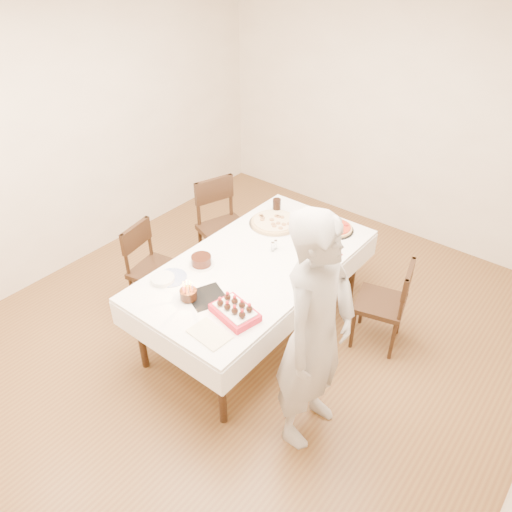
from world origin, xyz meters
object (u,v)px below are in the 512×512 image
Objects in this scene: chair_left_dessert at (157,271)px; layer_cake at (201,261)px; pizza_pepperoni at (335,228)px; taper_candle at (308,230)px; strawberry_box at (235,311)px; birthday_cake at (188,291)px; chair_left_savory at (226,230)px; chair_right_savory at (380,303)px; pizza_white at (275,222)px; cola_glass at (277,206)px; dining_table at (256,296)px; pasta_bowl at (323,253)px; person at (316,335)px.

chair_left_dessert is 4.19× the size of layer_cake.
pizza_pepperoni is 1.63× the size of layer_cake.
strawberry_box is (0.12, -1.11, -0.10)m from taper_candle.
chair_left_dessert is 6.43× the size of birthday_cake.
birthday_cake is at bearing -103.21° from taper_candle.
birthday_cake is (0.70, -1.20, 0.33)m from chair_left_savory.
chair_left_savory is at bearing 166.25° from chair_right_savory.
taper_candle is 1.33× the size of layer_cake.
taper_candle is at bearing -162.19° from chair_left_savory.
pizza_white is 0.90m from layer_cake.
pizza_white is (0.64, 0.93, 0.33)m from chair_left_dessert.
cola_glass is (-0.54, 0.27, -0.07)m from taper_candle.
dining_table is at bearing -169.34° from chair_left_dessert.
pizza_pepperoni is at bearing -144.64° from chair_left_dessert.
pizza_white is at bearing 163.33° from chair_right_savory.
layer_cake is (-0.72, -0.72, 0.00)m from pasta_bowl.
dining_table is 2.15× the size of chair_left_savory.
taper_candle is at bearing 159.12° from pasta_bowl.
chair_right_savory is at bearing 50.65° from birthday_cake.
pizza_white is (-1.16, 0.03, 0.35)m from chair_right_savory.
person is at bearing -11.07° from layer_cake.
chair_right_savory is 1.78× the size of pizza_white.
birthday_cake reaches higher than strawberry_box.
strawberry_box is (0.65, -1.38, -0.03)m from cola_glass.
birthday_cake reaches higher than pasta_bowl.
pizza_pepperoni is (1.05, 0.33, 0.27)m from chair_left_savory.
chair_left_savory is at bearing -150.25° from cola_glass.
cola_glass is (0.44, 0.25, 0.33)m from chair_left_savory.
birthday_cake reaches higher than chair_left_dessert.
chair_left_dessert is at bearing -133.58° from pizza_pepperoni.
chair_left_dessert is 4.18× the size of pasta_bowl.
dining_table is at bearing -110.39° from taper_candle.
strawberry_box reaches higher than pizza_white.
pizza_white is 1.69× the size of taper_candle.
chair_left_savory is 1.06m from taper_candle.
pasta_bowl is 0.83m from cola_glass.
pizza_pepperoni is at bearing 78.75° from taper_candle.
chair_left_savory reaches higher than strawberry_box.
pizza_pepperoni is 0.38m from taper_candle.
pizza_pepperoni is 1.00× the size of strawberry_box.
pizza_pepperoni is 1.23× the size of taper_candle.
cola_glass is at bearing 100.07° from birthday_cake.
dining_table is 6.21× the size of strawberry_box.
cola_glass is 1.06× the size of birthday_cake.
chair_right_savory is at bearing 34.72° from layer_cake.
dining_table is 2.51× the size of chair_right_savory.
birthday_cake reaches higher than chair_right_savory.
taper_candle is (-0.77, 1.06, -0.02)m from person.
pasta_bowl is 1.00× the size of layer_cake.
chair_right_savory is at bearing -1.70° from pizza_white.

